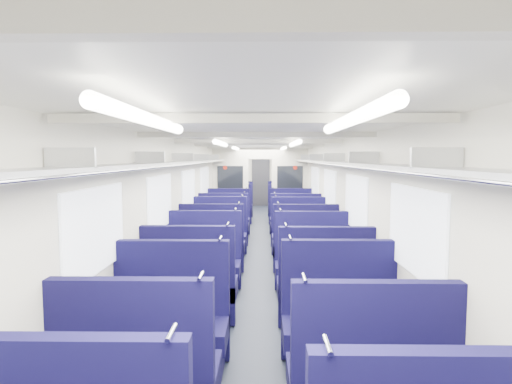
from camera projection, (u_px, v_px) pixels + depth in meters
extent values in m
cube|color=black|center=(259.00, 254.00, 8.95)|extent=(2.80, 18.00, 0.01)
cube|color=silver|center=(259.00, 143.00, 8.76)|extent=(2.80, 18.00, 0.01)
cube|color=beige|center=(193.00, 199.00, 8.87)|extent=(0.02, 18.00, 2.35)
cube|color=black|center=(194.00, 238.00, 8.94)|extent=(0.03, 17.90, 0.70)
cube|color=beige|center=(326.00, 199.00, 8.83)|extent=(0.02, 18.00, 2.35)
cube|color=black|center=(325.00, 238.00, 8.90)|extent=(0.03, 17.90, 0.70)
cube|color=beige|center=(261.00, 178.00, 17.82)|extent=(2.80, 0.02, 2.35)
cube|color=#B2B5BA|center=(201.00, 161.00, 8.81)|extent=(0.34, 17.40, 0.04)
cylinder|color=silver|center=(209.00, 162.00, 8.81)|extent=(0.02, 17.40, 0.02)
cube|color=#B2B5BA|center=(70.00, 158.00, 2.82)|extent=(0.34, 0.03, 0.14)
cube|color=#B2B5BA|center=(150.00, 158.00, 4.81)|extent=(0.34, 0.03, 0.14)
cube|color=#B2B5BA|center=(183.00, 158.00, 6.81)|extent=(0.34, 0.03, 0.14)
cube|color=#B2B5BA|center=(201.00, 157.00, 8.80)|extent=(0.34, 0.03, 0.14)
cube|color=#B2B5BA|center=(212.00, 157.00, 10.79)|extent=(0.34, 0.03, 0.14)
cube|color=#B2B5BA|center=(220.00, 157.00, 12.79)|extent=(0.34, 0.03, 0.14)
cube|color=#B2B5BA|center=(226.00, 157.00, 14.78)|extent=(0.34, 0.03, 0.14)
cube|color=#B2B5BA|center=(230.00, 157.00, 16.77)|extent=(0.34, 0.03, 0.14)
cube|color=#B2B5BA|center=(318.00, 161.00, 8.77)|extent=(0.34, 17.40, 0.04)
cylinder|color=silver|center=(309.00, 162.00, 8.77)|extent=(0.02, 17.40, 0.02)
cube|color=#B2B5BA|center=(437.00, 158.00, 2.78)|extent=(0.34, 0.03, 0.14)
cube|color=#B2B5BA|center=(364.00, 158.00, 4.78)|extent=(0.34, 0.03, 0.14)
cube|color=#B2B5BA|center=(334.00, 158.00, 6.77)|extent=(0.34, 0.03, 0.14)
cube|color=#B2B5BA|center=(318.00, 157.00, 8.76)|extent=(0.34, 0.03, 0.14)
cube|color=#B2B5BA|center=(307.00, 157.00, 10.76)|extent=(0.34, 0.03, 0.14)
cube|color=#B2B5BA|center=(300.00, 157.00, 12.75)|extent=(0.34, 0.03, 0.14)
cube|color=#B2B5BA|center=(295.00, 157.00, 14.74)|extent=(0.34, 0.03, 0.14)
cube|color=#B2B5BA|center=(291.00, 157.00, 16.73)|extent=(0.34, 0.03, 0.14)
cube|color=white|center=(96.00, 230.00, 3.67)|extent=(0.02, 1.30, 0.75)
cube|color=white|center=(160.00, 202.00, 5.96)|extent=(0.02, 1.30, 0.75)
cube|color=white|center=(189.00, 190.00, 8.26)|extent=(0.02, 1.30, 0.75)
cube|color=white|center=(205.00, 183.00, 10.55)|extent=(0.02, 1.30, 0.75)
cube|color=white|center=(217.00, 177.00, 13.34)|extent=(0.02, 1.30, 0.75)
cube|color=white|center=(223.00, 174.00, 15.63)|extent=(0.02, 1.30, 0.75)
cube|color=white|center=(414.00, 231.00, 3.63)|extent=(0.02, 1.30, 0.75)
cube|color=white|center=(356.00, 202.00, 5.92)|extent=(0.02, 1.30, 0.75)
cube|color=white|center=(330.00, 190.00, 8.21)|extent=(0.02, 1.30, 0.75)
cube|color=white|center=(315.00, 183.00, 10.51)|extent=(0.02, 1.30, 0.75)
cube|color=white|center=(304.00, 177.00, 13.30)|extent=(0.02, 1.30, 0.75)
cube|color=white|center=(298.00, 174.00, 15.59)|extent=(0.02, 1.30, 0.75)
cube|color=beige|center=(226.00, 21.00, 0.79)|extent=(2.70, 0.06, 0.06)
cube|color=beige|center=(252.00, 119.00, 2.78)|extent=(2.70, 0.06, 0.06)
cube|color=beige|center=(256.00, 135.00, 4.77)|extent=(2.70, 0.06, 0.06)
cube|color=beige|center=(258.00, 141.00, 6.77)|extent=(2.70, 0.06, 0.06)
cube|color=beige|center=(259.00, 145.00, 8.76)|extent=(2.70, 0.06, 0.06)
cube|color=beige|center=(260.00, 147.00, 10.75)|extent=(2.70, 0.06, 0.06)
cube|color=beige|center=(260.00, 149.00, 12.75)|extent=(2.70, 0.06, 0.06)
cube|color=beige|center=(260.00, 150.00, 14.74)|extent=(2.70, 0.06, 0.06)
cube|color=beige|center=(261.00, 151.00, 16.73)|extent=(2.70, 0.06, 0.06)
cylinder|color=white|center=(149.00, 120.00, 2.29)|extent=(0.07, 1.60, 0.07)
cylinder|color=white|center=(221.00, 143.00, 6.28)|extent=(0.07, 1.60, 0.07)
cylinder|color=white|center=(236.00, 148.00, 9.77)|extent=(0.07, 1.60, 0.07)
cylinder|color=white|center=(244.00, 151.00, 14.25)|extent=(0.07, 1.60, 0.07)
cylinder|color=white|center=(351.00, 119.00, 2.28)|extent=(0.07, 1.60, 0.07)
cylinder|color=white|center=(295.00, 143.00, 6.26)|extent=(0.07, 1.60, 0.07)
cylinder|color=white|center=(283.00, 148.00, 9.75)|extent=(0.07, 1.60, 0.07)
cylinder|color=white|center=(277.00, 151.00, 14.24)|extent=(0.07, 1.60, 0.07)
cube|color=black|center=(261.00, 182.00, 17.78)|extent=(0.75, 0.06, 2.00)
cube|color=beige|center=(230.00, 187.00, 12.43)|extent=(1.05, 0.08, 2.35)
cube|color=black|center=(230.00, 180.00, 12.36)|extent=(0.76, 0.02, 0.80)
cylinder|color=#AD190B|center=(225.00, 168.00, 12.33)|extent=(0.12, 0.01, 0.12)
cube|color=beige|center=(290.00, 187.00, 12.40)|extent=(1.05, 0.08, 2.35)
cube|color=black|center=(290.00, 180.00, 12.33)|extent=(0.76, 0.02, 0.80)
cylinder|color=#AD190B|center=(295.00, 168.00, 12.29)|extent=(0.12, 0.01, 0.12)
cube|color=beige|center=(260.00, 153.00, 12.33)|extent=(0.70, 0.08, 0.35)
cylinder|color=silver|center=(171.00, 333.00, 1.92)|extent=(0.02, 0.17, 0.02)
cylinder|color=silver|center=(327.00, 345.00, 1.79)|extent=(0.02, 0.17, 0.02)
cube|color=#0D0B36|center=(143.00, 380.00, 3.16)|extent=(1.14, 0.60, 0.20)
cube|color=#0D0B36|center=(132.00, 365.00, 2.90)|extent=(1.14, 0.11, 1.22)
cylinder|color=silver|center=(201.00, 276.00, 2.84)|extent=(0.02, 0.17, 0.02)
cube|color=#0D0B36|center=(366.00, 384.00, 3.10)|extent=(1.14, 0.60, 0.20)
cube|color=#0D0B36|center=(375.00, 370.00, 2.84)|extent=(1.14, 0.11, 1.22)
cylinder|color=silver|center=(304.00, 278.00, 2.79)|extent=(0.02, 0.17, 0.02)
cube|color=#0D0B36|center=(168.00, 333.00, 3.99)|extent=(1.14, 0.60, 0.20)
cube|color=black|center=(168.00, 358.00, 4.01)|extent=(1.05, 0.48, 0.29)
cube|color=#0D0B36|center=(173.00, 300.00, 4.22)|extent=(1.14, 0.11, 1.22)
cylinder|color=silver|center=(220.00, 238.00, 4.16)|extent=(0.02, 0.17, 0.02)
cube|color=#0D0B36|center=(342.00, 332.00, 4.01)|extent=(1.14, 0.60, 0.20)
cube|color=black|center=(342.00, 357.00, 4.03)|extent=(1.05, 0.48, 0.29)
cube|color=#0D0B36|center=(338.00, 299.00, 4.24)|extent=(1.14, 0.11, 1.22)
cylinder|color=silver|center=(290.00, 238.00, 4.19)|extent=(0.02, 0.17, 0.02)
cube|color=#0D0B36|center=(192.00, 288.00, 5.36)|extent=(1.14, 0.60, 0.20)
cube|color=black|center=(192.00, 307.00, 5.38)|extent=(1.05, 0.48, 0.29)
cube|color=#0D0B36|center=(188.00, 275.00, 5.10)|extent=(1.14, 0.11, 1.22)
cylinder|color=silver|center=(228.00, 224.00, 5.04)|extent=(0.02, 0.17, 0.02)
cube|color=#0D0B36|center=(323.00, 290.00, 5.29)|extent=(1.14, 0.60, 0.20)
cube|color=black|center=(323.00, 309.00, 5.31)|extent=(1.05, 0.48, 0.29)
cube|color=#0D0B36|center=(326.00, 277.00, 5.02)|extent=(1.14, 0.11, 1.22)
cylinder|color=silver|center=(286.00, 225.00, 4.98)|extent=(0.02, 0.17, 0.02)
cube|color=#0D0B36|center=(202.00, 269.00, 6.31)|extent=(1.14, 0.60, 0.20)
cube|color=black|center=(203.00, 285.00, 6.33)|extent=(1.05, 0.48, 0.29)
cube|color=#0D0B36|center=(204.00, 249.00, 6.53)|extent=(1.14, 0.11, 1.22)
cylinder|color=silver|center=(235.00, 209.00, 6.47)|extent=(0.02, 0.17, 0.02)
cube|color=#0D0B36|center=(314.00, 270.00, 6.23)|extent=(1.14, 0.60, 0.20)
cube|color=black|center=(314.00, 286.00, 6.25)|extent=(1.05, 0.48, 0.29)
cube|color=#0D0B36|center=(312.00, 251.00, 6.45)|extent=(1.14, 0.11, 1.22)
cylinder|color=silver|center=(281.00, 210.00, 6.40)|extent=(0.02, 0.17, 0.02)
cube|color=#0D0B36|center=(213.00, 248.00, 7.71)|extent=(1.14, 0.60, 0.20)
cube|color=black|center=(213.00, 261.00, 7.73)|extent=(1.05, 0.48, 0.29)
cube|color=#0D0B36|center=(212.00, 238.00, 7.45)|extent=(1.14, 0.11, 1.22)
cylinder|color=silver|center=(239.00, 203.00, 7.39)|extent=(0.02, 0.17, 0.02)
cube|color=#0D0B36|center=(304.00, 249.00, 7.66)|extent=(1.14, 0.60, 0.20)
cube|color=black|center=(304.00, 262.00, 7.68)|extent=(1.05, 0.48, 0.29)
cube|color=#0D0B36|center=(306.00, 239.00, 7.40)|extent=(1.14, 0.11, 1.22)
cylinder|color=silver|center=(278.00, 203.00, 7.35)|extent=(0.02, 0.17, 0.02)
cube|color=#0D0B36|center=(219.00, 239.00, 8.63)|extent=(1.14, 0.60, 0.20)
cube|color=black|center=(219.00, 250.00, 8.65)|extent=(1.05, 0.48, 0.29)
cube|color=#0D0B36|center=(220.00, 225.00, 8.85)|extent=(1.14, 0.11, 1.22)
cylinder|color=silver|center=(243.00, 196.00, 8.79)|extent=(0.02, 0.17, 0.02)
cube|color=#0D0B36|center=(300.00, 240.00, 8.52)|extent=(1.14, 0.60, 0.20)
cube|color=black|center=(300.00, 251.00, 8.54)|extent=(1.05, 0.48, 0.29)
cube|color=#0D0B36|center=(299.00, 226.00, 8.75)|extent=(1.14, 0.11, 1.22)
cylinder|color=silver|center=(276.00, 196.00, 8.70)|extent=(0.02, 0.17, 0.02)
cube|color=#0D0B36|center=(224.00, 228.00, 9.95)|extent=(1.14, 0.60, 0.20)
cube|color=black|center=(224.00, 238.00, 9.97)|extent=(1.05, 0.48, 0.29)
cube|color=#0D0B36|center=(223.00, 219.00, 9.68)|extent=(1.14, 0.11, 1.22)
cylinder|color=silver|center=(244.00, 192.00, 9.62)|extent=(0.02, 0.17, 0.02)
cube|color=#0D0B36|center=(295.00, 229.00, 9.83)|extent=(1.14, 0.60, 0.20)
cube|color=black|center=(295.00, 239.00, 9.85)|extent=(1.05, 0.48, 0.29)
cube|color=#0D0B36|center=(296.00, 220.00, 9.56)|extent=(1.14, 0.11, 1.22)
cylinder|color=silver|center=(275.00, 193.00, 9.52)|extent=(0.02, 0.17, 0.02)
cube|color=#0D0B36|center=(228.00, 222.00, 10.87)|extent=(1.14, 0.60, 0.20)
cube|color=black|center=(228.00, 231.00, 10.89)|extent=(1.05, 0.48, 0.29)
cube|color=#0D0B36|center=(228.00, 211.00, 11.09)|extent=(1.14, 0.11, 1.22)
cylinder|color=silver|center=(247.00, 188.00, 11.04)|extent=(0.02, 0.17, 0.02)
cube|color=#0D0B36|center=(292.00, 221.00, 10.94)|extent=(1.14, 0.60, 0.20)
cube|color=black|center=(292.00, 231.00, 10.96)|extent=(1.05, 0.48, 0.29)
cube|color=#0D0B36|center=(291.00, 211.00, 11.16)|extent=(1.14, 0.11, 1.22)
cylinder|color=silver|center=(273.00, 187.00, 11.12)|extent=(0.02, 0.17, 0.02)
cube|color=#0D0B36|center=(234.00, 211.00, 13.10)|extent=(1.14, 0.60, 0.20)
cube|color=black|center=(234.00, 219.00, 13.12)|extent=(1.05, 0.48, 0.29)
cube|color=#0D0B36|center=(233.00, 204.00, 12.84)|extent=(1.14, 0.11, 1.22)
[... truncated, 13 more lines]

